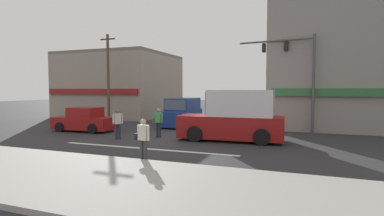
% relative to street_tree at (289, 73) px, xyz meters
% --- Properties ---
extents(ground_plane, '(120.00, 120.00, 0.00)m').
position_rel_street_tree_xyz_m(ground_plane, '(-5.87, -7.58, -3.99)').
color(ground_plane, '#2B2B2D').
extents(lane_marking_stripe, '(9.00, 0.24, 0.01)m').
position_rel_street_tree_xyz_m(lane_marking_stripe, '(-5.87, -11.08, -3.98)').
color(lane_marking_stripe, silver).
rests_on(lane_marking_stripe, ground).
extents(sidewalk_curb, '(40.00, 5.00, 0.16)m').
position_rel_street_tree_xyz_m(sidewalk_curb, '(-5.87, -16.08, -3.91)').
color(sidewalk_curb, '#9E9993').
rests_on(sidewalk_curb, ground).
extents(building_left_block, '(10.27, 9.60, 6.45)m').
position_rel_street_tree_xyz_m(building_left_block, '(-17.16, 3.84, -0.76)').
color(building_left_block, gray).
rests_on(building_left_block, ground).
extents(building_right_corner, '(13.60, 12.12, 11.01)m').
position_rel_street_tree_xyz_m(building_right_corner, '(5.48, 3.15, 1.52)').
color(building_right_corner, gray).
rests_on(building_right_corner, ground).
extents(street_tree, '(3.37, 3.37, 5.69)m').
position_rel_street_tree_xyz_m(street_tree, '(0.00, 0.00, 0.00)').
color(street_tree, '#4C3823').
rests_on(street_tree, ground).
extents(utility_pole_near_left, '(1.40, 0.22, 7.36)m').
position_rel_street_tree_xyz_m(utility_pole_near_left, '(-14.35, -2.20, -0.16)').
color(utility_pole_near_left, brown).
rests_on(utility_pole_near_left, ground).
extents(traffic_light_mast, '(4.86, 0.78, 6.20)m').
position_rel_street_tree_xyz_m(traffic_light_mast, '(0.64, -3.05, 0.19)').
color(traffic_light_mast, '#47474C').
rests_on(traffic_light_mast, ground).
extents(box_truck_crossing_leftbound, '(5.69, 2.44, 2.75)m').
position_rel_street_tree_xyz_m(box_truck_crossing_leftbound, '(-2.42, -7.46, -2.73)').
color(box_truck_crossing_leftbound, maroon).
rests_on(box_truck_crossing_leftbound, ground).
extents(van_crossing_center, '(2.11, 4.63, 2.11)m').
position_rel_street_tree_xyz_m(van_crossing_center, '(-7.64, -2.23, -2.98)').
color(van_crossing_center, navy).
rests_on(van_crossing_center, ground).
extents(sedan_crossing_rightbound, '(4.16, 2.00, 1.58)m').
position_rel_street_tree_xyz_m(sedan_crossing_rightbound, '(-12.61, -7.26, -3.27)').
color(sedan_crossing_rightbound, maroon).
rests_on(sedan_crossing_rightbound, ground).
extents(pedestrian_foreground_with_bag, '(0.67, 0.38, 1.67)m').
position_rel_street_tree_xyz_m(pedestrian_foreground_with_bag, '(-4.60, -13.48, -3.03)').
color(pedestrian_foreground_with_bag, '#333338').
rests_on(pedestrian_foreground_with_bag, ground).
extents(pedestrian_mid_crossing, '(0.67, 0.35, 1.67)m').
position_rel_street_tree_xyz_m(pedestrian_mid_crossing, '(-6.82, -7.85, -3.03)').
color(pedestrian_mid_crossing, '#232838').
rests_on(pedestrian_mid_crossing, ground).
extents(pedestrian_far_side, '(0.46, 0.40, 1.67)m').
position_rel_street_tree_xyz_m(pedestrian_far_side, '(-8.62, -9.26, -3.04)').
color(pedestrian_far_side, '#232838').
rests_on(pedestrian_far_side, ground).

